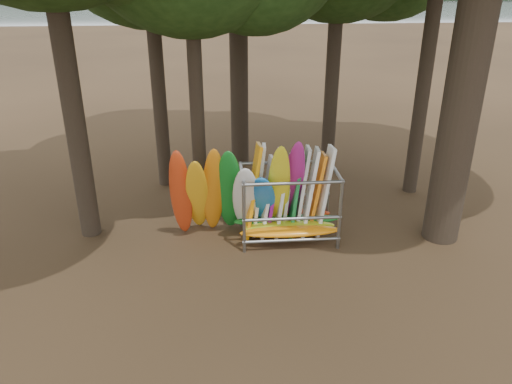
{
  "coord_description": "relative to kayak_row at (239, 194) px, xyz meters",
  "views": [
    {
      "loc": [
        -1.31,
        -10.83,
        6.97
      ],
      "look_at": [
        -0.29,
        1.5,
        1.4
      ],
      "focal_mm": 35.0,
      "sensor_mm": 36.0,
      "label": 1
    }
  ],
  "objects": [
    {
      "name": "kayak_row",
      "position": [
        0.0,
        0.0,
        0.0
      ],
      "size": [
        3.69,
        1.84,
        3.13
      ],
      "color": "#B43212",
      "rests_on": "ground"
    },
    {
      "name": "ground",
      "position": [
        0.75,
        -1.55,
        -1.33
      ],
      "size": [
        120.0,
        120.0,
        0.0
      ],
      "primitive_type": "plane",
      "color": "#47331E",
      "rests_on": "ground"
    },
    {
      "name": "storage_rack",
      "position": [
        1.35,
        -0.06,
        -0.37
      ],
      "size": [
        3.05,
        1.57,
        2.74
      ],
      "color": "gray",
      "rests_on": "ground"
    },
    {
      "name": "lake",
      "position": [
        0.75,
        58.45,
        -1.33
      ],
      "size": [
        160.0,
        160.0,
        0.0
      ],
      "primitive_type": "plane",
      "color": "gray",
      "rests_on": "ground"
    }
  ]
}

